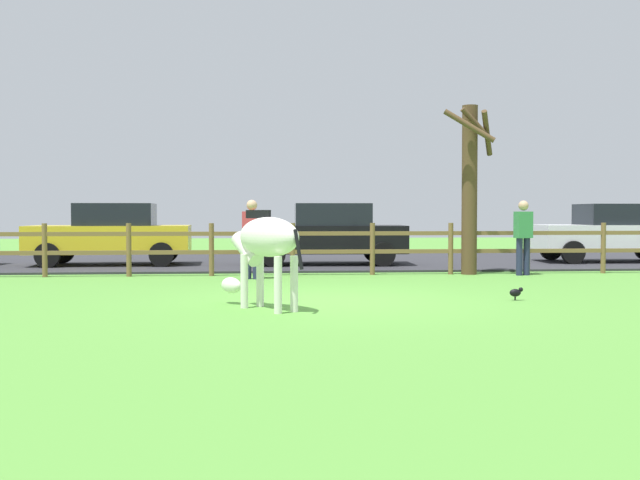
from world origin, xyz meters
TOP-DOWN VIEW (x-y plane):
  - ground_plane at (0.00, 0.00)m, footprint 60.00×60.00m
  - parking_asphalt at (0.00, 9.30)m, footprint 28.00×7.40m
  - paddock_fence at (-0.41, 5.00)m, footprint 21.29×0.11m
  - bare_tree at (3.53, 4.92)m, footprint 1.28×0.96m
  - zebra at (-1.10, -0.90)m, footprint 1.31×1.65m
  - crow_on_grass at (2.83, -0.11)m, footprint 0.21×0.10m
  - parked_car_black at (0.63, 7.78)m, footprint 4.05×1.99m
  - parked_car_white at (8.38, 8.14)m, footprint 4.08×2.04m
  - parked_car_yellow at (-4.86, 8.05)m, footprint 4.05×1.98m
  - visitor_left_of_tree at (4.62, 4.58)m, footprint 0.40×0.30m
  - visitor_right_of_tree at (-1.30, 4.13)m, footprint 0.41×0.31m

SIDE VIEW (x-z plane):
  - ground_plane at x=0.00m, z-range 0.00..0.00m
  - parking_asphalt at x=0.00m, z-range 0.00..0.05m
  - crow_on_grass at x=2.83m, z-range 0.02..0.23m
  - paddock_fence at x=-0.41m, z-range 0.08..1.23m
  - parked_car_black at x=0.63m, z-range 0.06..1.62m
  - parked_car_white at x=8.38m, z-range 0.06..1.62m
  - parked_car_yellow at x=-4.86m, z-range 0.06..1.62m
  - visitor_left_of_tree at x=4.62m, z-range 0.09..1.73m
  - visitor_right_of_tree at x=-1.30m, z-range 0.09..1.73m
  - zebra at x=-1.10m, z-range 0.22..1.63m
  - bare_tree at x=3.53m, z-range 0.13..3.88m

